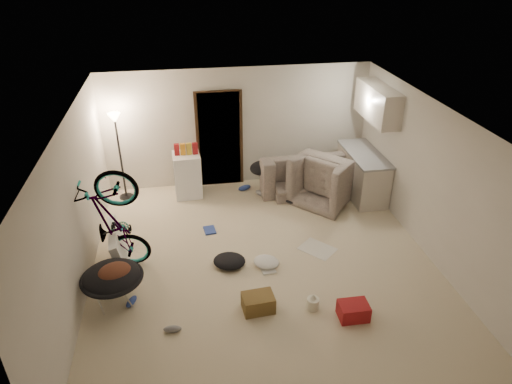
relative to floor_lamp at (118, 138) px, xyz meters
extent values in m
cube|color=beige|center=(2.40, -2.65, -1.32)|extent=(5.50, 6.00, 0.02)
cube|color=white|center=(2.40, -2.65, 1.20)|extent=(5.50, 6.00, 0.02)
cube|color=beige|center=(2.40, 0.36, -0.06)|extent=(5.50, 0.02, 2.50)
cube|color=beige|center=(2.40, -5.66, -0.06)|extent=(5.50, 0.02, 2.50)
cube|color=beige|center=(-0.36, -2.65, -0.06)|extent=(0.02, 6.00, 2.50)
cube|color=beige|center=(5.16, -2.65, -0.06)|extent=(0.02, 6.00, 2.50)
cube|color=black|center=(2.00, 0.32, -0.29)|extent=(0.85, 0.10, 2.04)
cube|color=#321F11|center=(2.00, 0.29, -0.29)|extent=(0.97, 0.04, 2.10)
cylinder|color=black|center=(0.00, 0.00, -1.29)|extent=(0.28, 0.28, 0.03)
cylinder|color=black|center=(0.00, 0.00, -0.46)|extent=(0.04, 0.04, 1.70)
cone|color=#FFE0A5|center=(0.00, 0.00, 0.41)|extent=(0.24, 0.24, 0.18)
cube|color=beige|center=(4.83, -0.65, -0.87)|extent=(0.60, 1.50, 0.88)
cube|color=gray|center=(4.83, -0.65, -0.41)|extent=(0.64, 1.54, 0.04)
cube|color=beige|center=(4.96, -0.65, 0.64)|extent=(0.38, 1.40, 0.65)
imported|color=#323933|center=(3.78, -0.20, -1.00)|extent=(2.12, 0.91, 0.61)
imported|color=#323933|center=(4.09, -0.72, -0.94)|extent=(1.49, 1.50, 0.73)
imported|color=black|center=(0.10, -2.41, -0.81)|extent=(1.98, 1.08, 1.09)
cube|color=white|center=(1.28, -0.10, -0.85)|extent=(0.56, 0.56, 0.91)
cube|color=maroon|center=(1.11, -0.10, -0.31)|extent=(0.10, 0.07, 0.30)
cube|color=orange|center=(1.23, -0.10, -0.31)|extent=(0.11, 0.08, 0.30)
cube|color=gold|center=(1.35, -0.10, -0.31)|extent=(0.11, 0.09, 0.30)
cube|color=maroon|center=(1.47, -0.10, -0.31)|extent=(0.11, 0.09, 0.30)
cylinder|color=silver|center=(0.10, -3.21, -1.10)|extent=(0.58, 0.58, 0.41)
ellipsoid|color=black|center=(0.10, -3.21, -0.85)|extent=(0.82, 0.82, 0.34)
torus|color=black|center=(0.10, -3.21, -0.85)|extent=(0.88, 0.88, 0.06)
ellipsoid|color=#542B1D|center=(0.15, -3.24, -0.74)|extent=(0.61, 0.58, 0.22)
ellipsoid|color=black|center=(2.83, -0.20, -0.77)|extent=(0.65, 0.58, 0.28)
cube|color=silver|center=(0.10, -2.29, -0.97)|extent=(0.38, 1.03, 0.68)
cube|color=brown|center=(2.12, -3.71, -1.18)|extent=(0.46, 0.35, 0.25)
cube|color=maroon|center=(3.41, -4.08, -1.19)|extent=(0.42, 0.31, 0.24)
cylinder|color=silver|center=(2.90, -3.81, -1.22)|extent=(0.18, 0.18, 0.18)
cone|color=silver|center=(2.90, -3.81, -1.09)|extent=(0.10, 0.10, 0.08)
cube|color=silver|center=(3.38, -2.42, -1.30)|extent=(0.71, 0.72, 0.01)
cube|color=#283F93|center=(1.60, -1.54, -1.29)|extent=(0.23, 0.29, 0.03)
cube|color=silver|center=(2.43, -2.82, -1.29)|extent=(0.25, 0.31, 0.03)
ellipsoid|color=#283F93|center=(2.45, -0.10, -1.25)|extent=(0.32, 0.23, 0.11)
ellipsoid|color=slate|center=(2.76, -0.40, -1.25)|extent=(0.28, 0.31, 0.11)
ellipsoid|color=#283F93|center=(0.32, -3.28, -1.26)|extent=(0.20, 0.27, 0.09)
ellipsoid|color=slate|center=(0.91, -3.93, -1.26)|extent=(0.26, 0.12, 0.09)
ellipsoid|color=white|center=(3.63, -4.04, -1.26)|extent=(0.22, 0.28, 0.10)
ellipsoid|color=black|center=(1.84, -2.62, -1.22)|extent=(0.63, 0.58, 0.17)
ellipsoid|color=black|center=(3.39, -0.76, -1.24)|extent=(0.47, 0.42, 0.13)
ellipsoid|color=silver|center=(2.43, -2.72, -1.24)|extent=(0.56, 0.55, 0.13)
camera|label=1|loc=(1.26, -8.56, 3.32)|focal=32.00mm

